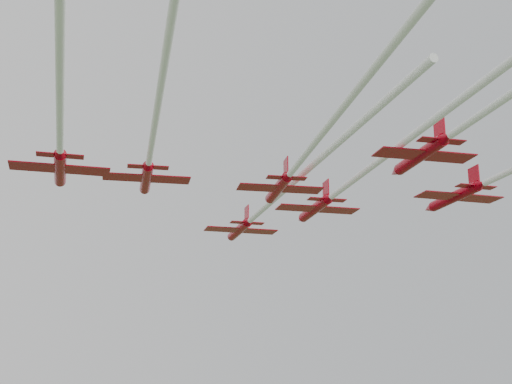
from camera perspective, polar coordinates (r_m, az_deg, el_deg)
jet_lead at (r=82.27m, az=0.99°, el=-0.98°), size 25.87×55.52×2.87m
jet_row2_left at (r=70.34m, az=-8.40°, el=3.46°), size 24.49×44.89×2.87m
jet_row2_right at (r=75.51m, az=7.69°, el=0.88°), size 25.16×51.21×2.95m
jet_row3_left at (r=60.36m, az=-15.40°, el=5.40°), size 24.70×52.76×2.86m
jet_row3_mid at (r=56.69m, az=5.11°, el=4.43°), size 29.01×53.27×2.52m
jet_row4_right at (r=57.36m, az=18.31°, el=6.45°), size 24.04×48.85×2.77m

